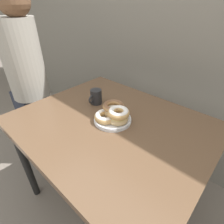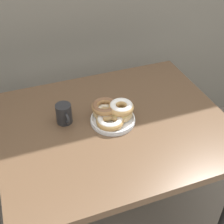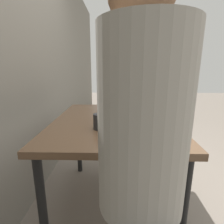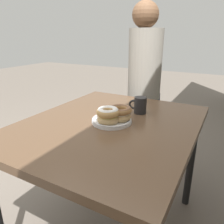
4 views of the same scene
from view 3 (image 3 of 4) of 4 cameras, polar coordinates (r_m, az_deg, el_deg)
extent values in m
plane|color=#70665B|center=(1.79, 14.30, -26.94)|extent=(14.00, 14.00, 0.00)
cube|color=slate|center=(1.52, -30.31, 17.41)|extent=(8.00, 0.05, 2.60)
cube|color=brown|center=(1.37, 0.50, -3.20)|extent=(1.11, 0.91, 0.04)
cylinder|color=black|center=(1.20, 22.08, -28.73)|extent=(0.05, 0.05, 0.74)
cylinder|color=black|center=(2.01, 12.18, -9.52)|extent=(0.05, 0.05, 0.74)
cylinder|color=black|center=(1.21, -21.64, -28.22)|extent=(0.05, 0.05, 0.74)
cylinder|color=black|center=(2.01, -10.80, -9.37)|extent=(0.05, 0.05, 0.74)
cylinder|color=white|center=(1.36, 0.00, -2.17)|extent=(0.22, 0.22, 0.01)
torus|color=white|center=(1.35, 0.00, -1.68)|extent=(0.22, 0.22, 0.01)
torus|color=#D6B27A|center=(1.40, -0.03, -0.58)|extent=(0.14, 0.14, 0.04)
torus|color=#E0D17F|center=(1.39, -0.03, -0.31)|extent=(0.13, 0.13, 0.03)
torus|color=#D6B27A|center=(1.33, -1.68, -1.27)|extent=(0.17, 0.17, 0.04)
torus|color=silver|center=(1.33, -1.68, -0.97)|extent=(0.15, 0.15, 0.03)
torus|color=tan|center=(1.33, 1.32, -1.33)|extent=(0.15, 0.15, 0.04)
torus|color=white|center=(1.33, 1.32, -1.05)|extent=(0.14, 0.14, 0.03)
torus|color=tan|center=(1.39, -0.03, 1.06)|extent=(0.13, 0.13, 0.04)
torus|color=white|center=(1.39, -0.03, 1.36)|extent=(0.12, 0.12, 0.03)
torus|color=#9E7042|center=(1.32, -1.69, 0.25)|extent=(0.18, 0.18, 0.03)
torus|color=brown|center=(1.32, -1.69, 0.49)|extent=(0.17, 0.17, 0.02)
cylinder|color=#232326|center=(1.14, -4.24, -3.14)|extent=(0.08, 0.08, 0.10)
cylinder|color=#382114|center=(1.13, -4.28, -0.99)|extent=(0.06, 0.06, 0.00)
torus|color=#232326|center=(1.14, -2.03, -3.09)|extent=(0.02, 0.06, 0.06)
cylinder|color=gray|center=(0.55, 10.06, -3.78)|extent=(0.28, 0.28, 0.57)
camera|label=1|loc=(1.97, 19.98, 19.78)|focal=28.00mm
camera|label=2|loc=(1.52, 57.25, 31.52)|focal=50.00mm
camera|label=4|loc=(2.36, -13.20, 15.54)|focal=35.00mm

